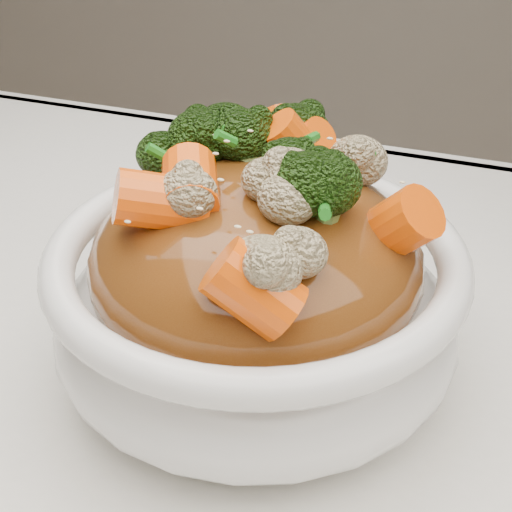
% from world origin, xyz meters
% --- Properties ---
extents(tablecloth, '(1.20, 0.80, 0.04)m').
position_xyz_m(tablecloth, '(0.00, 0.00, 0.73)').
color(tablecloth, white).
rests_on(tablecloth, dining_table).
extents(bowl, '(0.29, 0.29, 0.09)m').
position_xyz_m(bowl, '(-0.03, 0.06, 0.80)').
color(bowl, white).
rests_on(bowl, tablecloth).
extents(sauce_base, '(0.23, 0.23, 0.10)m').
position_xyz_m(sauce_base, '(-0.03, 0.06, 0.83)').
color(sauce_base, '#5F3210').
rests_on(sauce_base, bowl).
extents(carrots, '(0.23, 0.23, 0.05)m').
position_xyz_m(carrots, '(-0.03, 0.06, 0.89)').
color(carrots, '#FD5A08').
rests_on(carrots, sauce_base).
extents(broccoli, '(0.23, 0.23, 0.05)m').
position_xyz_m(broccoli, '(-0.03, 0.06, 0.89)').
color(broccoli, black).
rests_on(broccoli, sauce_base).
extents(cauliflower, '(0.23, 0.23, 0.04)m').
position_xyz_m(cauliflower, '(-0.03, 0.06, 0.89)').
color(cauliflower, tan).
rests_on(cauliflower, sauce_base).
extents(scallions, '(0.17, 0.17, 0.02)m').
position_xyz_m(scallions, '(-0.03, 0.06, 0.89)').
color(scallions, '#1C711A').
rests_on(scallions, sauce_base).
extents(sesame_seeds, '(0.21, 0.21, 0.01)m').
position_xyz_m(sesame_seeds, '(-0.03, 0.06, 0.89)').
color(sesame_seeds, beige).
rests_on(sesame_seeds, sauce_base).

